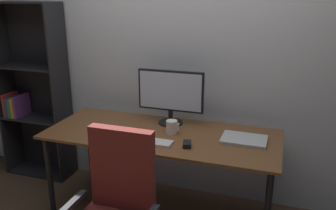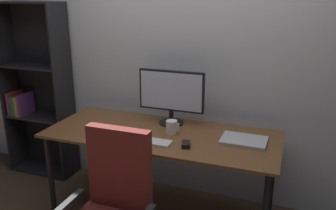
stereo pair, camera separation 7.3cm
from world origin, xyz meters
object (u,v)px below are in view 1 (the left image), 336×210
coffee_mug (172,127)px  bookshelf (34,94)px  desk (161,142)px  laptop (244,139)px  keyboard (152,142)px  mouse (187,144)px  monitor (170,94)px

coffee_mug → bookshelf: size_ratio=0.06×
desk → laptop: bearing=4.7°
desk → bookshelf: (-1.45, 0.36, 0.16)m
keyboard → laptop: size_ratio=0.91×
keyboard → bookshelf: size_ratio=0.17×
mouse → bookshelf: (-1.70, 0.53, 0.07)m
monitor → bookshelf: size_ratio=0.32×
coffee_mug → keyboard: bearing=-109.7°
desk → coffee_mug: 0.15m
mouse → laptop: mouse is taller
monitor → coffee_mug: bearing=-68.4°
coffee_mug → laptop: size_ratio=0.32×
bookshelf → desk: bearing=-14.0°
desk → monitor: monitor is taller
desk → bookshelf: bearing=166.0°
mouse → laptop: bearing=17.5°
desk → monitor: size_ratio=3.28×
keyboard → bookshelf: bearing=160.6°
desk → keyboard: bearing=-90.0°
laptop → bookshelf: bearing=172.2°
monitor → laptop: monitor is taller
desk → keyboard: size_ratio=6.10×
bookshelf → monitor: bearing=-5.5°
keyboard → bookshelf: (-1.45, 0.56, 0.08)m
mouse → bookshelf: bookshelf is taller
monitor → mouse: (0.25, -0.39, -0.24)m
bookshelf → mouse: bearing=-17.4°
coffee_mug → desk: bearing=-164.9°
laptop → bookshelf: (-2.07, 0.31, 0.08)m
coffee_mug → bookshelf: bearing=167.4°
desk → keyboard: (0.00, -0.19, 0.08)m
keyboard → coffee_mug: 0.23m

